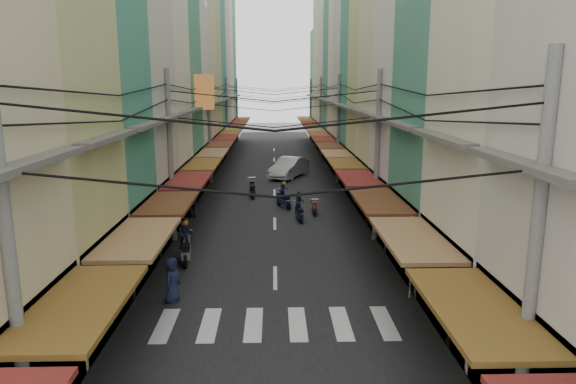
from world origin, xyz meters
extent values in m
plane|color=slate|center=(0.00, 0.00, 0.00)|extent=(160.00, 160.00, 0.00)
cube|color=black|center=(0.00, 20.00, 0.01)|extent=(10.00, 80.00, 0.02)
cube|color=gray|center=(-6.50, 20.00, 0.03)|extent=(3.00, 80.00, 0.06)
cube|color=gray|center=(6.50, 20.00, 0.03)|extent=(3.00, 80.00, 0.06)
cube|color=silver|center=(-3.50, -6.00, 0.03)|extent=(0.55, 2.40, 0.01)
cube|color=silver|center=(-2.10, -6.00, 0.03)|extent=(0.55, 2.40, 0.01)
cube|color=silver|center=(-0.70, -6.00, 0.03)|extent=(0.55, 2.40, 0.01)
cube|color=silver|center=(0.70, -6.00, 0.03)|extent=(0.55, 2.40, 0.01)
cube|color=silver|center=(2.10, -6.00, 0.03)|extent=(0.55, 2.40, 0.01)
cube|color=silver|center=(3.50, -6.00, 0.03)|extent=(0.55, 2.40, 0.01)
cube|color=black|center=(-5.60, -10.98, 1.60)|extent=(1.20, 4.53, 3.20)
cube|color=brown|center=(-4.10, -10.98, 3.00)|extent=(1.80, 4.34, 0.12)
cube|color=#595651|center=(-4.75, -10.98, 6.00)|extent=(0.50, 4.24, 0.15)
cube|color=black|center=(-5.60, -6.27, 1.60)|extent=(1.20, 4.52, 3.20)
cube|color=olive|center=(-4.10, -6.27, 3.00)|extent=(1.80, 4.33, 0.12)
cube|color=#595651|center=(-4.75, -6.27, 6.00)|extent=(0.50, 4.23, 0.15)
cube|color=#3F8C73|center=(-8.00, -1.76, 9.62)|extent=(6.00, 4.30, 19.25)
cube|color=black|center=(-5.60, -1.76, 1.60)|extent=(1.20, 4.13, 3.20)
cube|color=#5C321A|center=(-4.10, -1.76, 3.00)|extent=(1.80, 3.96, 0.12)
cube|color=#595651|center=(-4.75, -1.76, 6.00)|extent=(0.50, 3.87, 0.15)
cube|color=beige|center=(-8.00, 2.96, 10.47)|extent=(6.00, 5.14, 20.93)
cube|color=black|center=(-5.60, 2.96, 1.60)|extent=(1.20, 4.94, 3.20)
cube|color=maroon|center=(-4.10, 2.96, 3.00)|extent=(1.80, 4.73, 0.12)
cube|color=#595651|center=(-4.75, 2.96, 6.00)|extent=(0.50, 4.63, 0.15)
cube|color=beige|center=(-8.00, 8.00, 8.72)|extent=(6.00, 4.95, 17.43)
cube|color=black|center=(-5.60, 8.00, 1.60)|extent=(1.20, 4.75, 3.20)
cube|color=brown|center=(-4.10, 8.00, 3.00)|extent=(1.80, 4.56, 0.12)
cube|color=#595651|center=(-4.75, 8.00, 6.00)|extent=(0.50, 4.46, 0.15)
cube|color=#488B71|center=(-8.00, 12.98, 8.16)|extent=(6.00, 4.99, 16.32)
cube|color=black|center=(-5.60, 12.98, 1.60)|extent=(1.20, 4.80, 3.20)
cube|color=olive|center=(-4.10, 12.98, 3.00)|extent=(1.80, 4.60, 0.12)
cube|color=#595651|center=(-4.75, 12.98, 6.00)|extent=(0.50, 4.50, 0.15)
cube|color=silver|center=(-8.00, 17.80, 11.44)|extent=(6.00, 4.65, 22.87)
cube|color=black|center=(-5.60, 17.80, 1.60)|extent=(1.20, 4.46, 3.20)
cube|color=#5C321A|center=(-4.10, 17.80, 3.00)|extent=(1.80, 4.27, 0.12)
cube|color=#595651|center=(-4.75, 17.80, 6.00)|extent=(0.50, 4.18, 0.15)
cube|color=beige|center=(-8.00, 22.57, 10.29)|extent=(6.00, 4.89, 20.58)
cube|color=black|center=(-5.60, 22.57, 1.60)|extent=(1.20, 4.70, 3.20)
cube|color=maroon|center=(-4.10, 22.57, 3.00)|extent=(1.80, 4.50, 0.12)
cube|color=#595651|center=(-4.75, 22.57, 6.00)|extent=(0.50, 4.40, 0.15)
cube|color=tan|center=(-8.00, 27.27, 9.22)|extent=(6.00, 4.52, 18.44)
cube|color=black|center=(-5.60, 27.27, 1.60)|extent=(1.20, 4.34, 3.20)
cube|color=brown|center=(-4.10, 27.27, 3.00)|extent=(1.80, 4.16, 0.12)
cube|color=#595651|center=(-4.75, 27.27, 6.00)|extent=(0.50, 4.07, 0.15)
cube|color=#3F8C73|center=(-8.00, 32.13, 10.31)|extent=(6.00, 5.20, 20.63)
cube|color=black|center=(-5.60, 32.13, 1.60)|extent=(1.20, 4.99, 3.20)
cube|color=olive|center=(-4.10, 32.13, 3.00)|extent=(1.80, 4.78, 0.12)
cube|color=#595651|center=(-4.75, 32.13, 6.00)|extent=(0.50, 4.68, 0.15)
cube|color=beige|center=(-8.00, 37.20, 11.85)|extent=(6.00, 4.94, 23.70)
cube|color=black|center=(-5.60, 37.20, 1.60)|extent=(1.20, 4.74, 3.20)
cube|color=#5C321A|center=(-4.10, 37.20, 3.00)|extent=(1.80, 4.55, 0.12)
cube|color=#595651|center=(-4.75, 37.20, 6.00)|extent=(0.50, 4.45, 0.15)
cube|color=beige|center=(-8.00, 42.14, 10.56)|extent=(6.00, 4.96, 21.12)
cube|color=black|center=(-5.60, 42.14, 1.60)|extent=(1.20, 4.76, 3.20)
cube|color=maroon|center=(-4.10, 42.14, 3.00)|extent=(1.80, 4.56, 0.12)
cube|color=#595651|center=(-4.75, 42.14, 6.00)|extent=(0.50, 4.46, 0.15)
cube|color=#488B71|center=(-8.00, 47.14, 9.95)|extent=(6.00, 5.04, 19.90)
cube|color=black|center=(-5.60, 47.14, 1.60)|extent=(1.20, 4.84, 3.20)
cube|color=brown|center=(-4.10, 47.14, 3.00)|extent=(1.80, 4.64, 0.12)
cube|color=#595651|center=(-4.75, 47.14, 6.00)|extent=(0.50, 4.54, 0.15)
cube|color=brown|center=(-4.40, 12.00, 7.00)|extent=(1.20, 0.40, 2.20)
cube|color=black|center=(5.60, -11.40, 1.60)|extent=(1.20, 4.54, 3.20)
cube|color=brown|center=(4.10, -11.40, 3.00)|extent=(1.80, 4.35, 0.12)
cube|color=#595651|center=(4.75, -11.40, 6.00)|extent=(0.50, 4.25, 0.15)
cube|color=black|center=(5.60, -6.55, 1.60)|extent=(1.20, 4.78, 3.20)
cube|color=olive|center=(4.10, -6.55, 3.00)|extent=(1.80, 4.58, 0.12)
cube|color=#595651|center=(4.75, -6.55, 6.00)|extent=(0.50, 4.48, 0.15)
cube|color=#488B71|center=(8.00, -1.55, 7.54)|extent=(6.00, 5.03, 15.08)
cube|color=black|center=(5.60, -1.55, 1.60)|extent=(1.20, 4.83, 3.20)
cube|color=#5C321A|center=(4.10, -1.55, 3.00)|extent=(1.80, 4.63, 0.12)
cube|color=#595651|center=(4.75, -1.55, 6.00)|extent=(0.50, 4.53, 0.15)
cube|color=silver|center=(8.00, 3.36, 10.83)|extent=(6.00, 4.79, 21.66)
cube|color=black|center=(5.60, 3.36, 1.60)|extent=(1.20, 4.60, 3.20)
cube|color=maroon|center=(4.10, 3.36, 3.00)|extent=(1.80, 4.41, 0.12)
cube|color=#595651|center=(4.75, 3.36, 6.00)|extent=(0.50, 4.31, 0.15)
cube|color=beige|center=(8.00, 8.02, 10.37)|extent=(6.00, 4.52, 20.74)
cube|color=black|center=(5.60, 8.02, 1.60)|extent=(1.20, 4.34, 3.20)
cube|color=brown|center=(4.10, 8.02, 3.00)|extent=(1.80, 4.16, 0.12)
cube|color=#595651|center=(4.75, 8.02, 6.00)|extent=(0.50, 4.07, 0.15)
cube|color=tan|center=(8.00, 12.34, 7.06)|extent=(6.00, 4.12, 14.13)
cube|color=black|center=(5.60, 12.34, 1.60)|extent=(1.20, 3.96, 3.20)
cube|color=olive|center=(4.10, 12.34, 3.00)|extent=(1.80, 3.79, 0.12)
cube|color=#595651|center=(4.75, 12.34, 6.00)|extent=(0.50, 3.71, 0.15)
cube|color=#3F8C73|center=(8.00, 16.61, 8.84)|extent=(6.00, 4.40, 17.68)
cube|color=black|center=(5.60, 16.61, 1.60)|extent=(1.20, 4.23, 3.20)
cube|color=#5C321A|center=(4.10, 16.61, 3.00)|extent=(1.80, 4.05, 0.12)
cube|color=#595651|center=(4.75, 16.61, 6.00)|extent=(0.50, 3.96, 0.15)
cube|color=beige|center=(8.00, 21.13, 11.30)|extent=(6.00, 4.64, 22.59)
cube|color=black|center=(5.60, 21.13, 1.60)|extent=(1.20, 4.45, 3.20)
cube|color=maroon|center=(4.10, 21.13, 3.00)|extent=(1.80, 4.26, 0.12)
cube|color=#595651|center=(4.75, 21.13, 6.00)|extent=(0.50, 4.17, 0.15)
cube|color=beige|center=(8.00, 25.45, 10.63)|extent=(6.00, 4.00, 21.25)
cube|color=black|center=(5.60, 25.45, 1.60)|extent=(1.20, 3.84, 3.20)
cube|color=brown|center=(4.10, 25.45, 3.00)|extent=(1.80, 3.68, 0.12)
cube|color=#595651|center=(4.75, 25.45, 6.00)|extent=(0.50, 3.60, 0.15)
cube|color=#488B71|center=(8.00, 29.95, 11.16)|extent=(6.00, 5.01, 22.33)
cube|color=black|center=(5.60, 29.95, 1.60)|extent=(1.20, 4.81, 3.20)
cube|color=olive|center=(4.10, 29.95, 3.00)|extent=(1.80, 4.61, 0.12)
cube|color=#595651|center=(4.75, 29.95, 6.00)|extent=(0.50, 4.51, 0.15)
cube|color=silver|center=(8.00, 34.96, 9.86)|extent=(6.00, 5.00, 19.71)
cube|color=black|center=(5.60, 34.96, 1.60)|extent=(1.20, 4.80, 3.20)
cube|color=#5C321A|center=(4.10, 34.96, 3.00)|extent=(1.80, 4.60, 0.12)
cube|color=#595651|center=(4.75, 34.96, 6.00)|extent=(0.50, 4.50, 0.15)
cube|color=beige|center=(8.00, 39.61, 8.43)|extent=(6.00, 4.32, 16.86)
cube|color=black|center=(5.60, 39.61, 1.60)|extent=(1.20, 4.15, 3.20)
cube|color=maroon|center=(4.10, 39.61, 3.00)|extent=(1.80, 3.97, 0.12)
cube|color=#595651|center=(4.75, 39.61, 6.00)|extent=(0.50, 3.89, 0.15)
cube|color=tan|center=(8.00, 43.94, 9.98)|extent=(6.00, 4.33, 19.96)
cube|color=black|center=(5.60, 43.94, 1.60)|extent=(1.20, 4.16, 3.20)
cube|color=brown|center=(4.10, 43.94, 3.00)|extent=(1.80, 3.99, 0.12)
cube|color=#595651|center=(4.75, 43.94, 6.00)|extent=(0.50, 3.90, 0.15)
cube|color=#3F8C73|center=(8.00, 48.54, 7.17)|extent=(6.00, 4.88, 14.34)
cube|color=black|center=(5.60, 48.54, 1.60)|extent=(1.20, 4.68, 3.20)
cube|color=olive|center=(4.10, 48.54, 3.00)|extent=(1.80, 4.49, 0.12)
cube|color=#595651|center=(4.75, 48.54, 6.00)|extent=(0.50, 4.39, 0.15)
cylinder|color=gray|center=(-4.90, -12.00, 4.10)|extent=(0.26, 0.26, 8.20)
cylinder|color=gray|center=(4.90, -12.00, 4.10)|extent=(0.26, 0.26, 8.20)
cylinder|color=gray|center=(-4.90, 3.00, 4.10)|extent=(0.26, 0.26, 8.20)
cylinder|color=gray|center=(4.90, 3.00, 4.10)|extent=(0.26, 0.26, 8.20)
cylinder|color=gray|center=(-4.90, 18.00, 4.10)|extent=(0.26, 0.26, 8.20)
cylinder|color=gray|center=(4.90, 18.00, 4.10)|extent=(0.26, 0.26, 8.20)
cylinder|color=gray|center=(-4.90, 33.00, 4.10)|extent=(0.26, 0.26, 8.20)
cylinder|color=gray|center=(4.90, 33.00, 4.10)|extent=(0.26, 0.26, 8.20)
cylinder|color=gray|center=(-4.90, 48.00, 4.10)|extent=(0.26, 0.26, 8.20)
cylinder|color=gray|center=(4.90, 48.00, 4.10)|extent=(0.26, 0.26, 8.20)
imported|color=silver|center=(1.21, 20.16, 0.00)|extent=(6.19, 4.42, 2.04)
imported|color=black|center=(6.48, -0.29, 0.00)|extent=(1.65, 0.86, 1.08)
cylinder|color=black|center=(-3.80, 0.61, 0.28)|extent=(0.11, 0.57, 0.57)
cylinder|color=black|center=(-3.80, -0.81, 0.28)|extent=(0.11, 0.57, 0.57)
cube|color=gray|center=(-3.80, -0.10, 0.46)|extent=(0.37, 1.26, 0.31)
cube|color=black|center=(-3.80, -0.38, 0.79)|extent=(0.35, 0.60, 0.20)
cube|color=gray|center=(-3.80, 0.50, 0.71)|extent=(0.33, 0.31, 0.60)
imported|color=#1C2343|center=(-3.80, -0.10, 0.60)|extent=(0.58, 0.41, 1.45)
sphere|color=#C48917|center=(-3.80, -0.10, 1.69)|extent=(0.31, 0.31, 0.31)
cylinder|color=black|center=(1.37, 7.10, 0.24)|extent=(0.09, 0.48, 0.48)
cylinder|color=black|center=(1.37, 5.89, 0.24)|extent=(0.09, 0.48, 0.48)
cube|color=#121944|center=(1.37, 6.49, 0.39)|extent=(0.32, 1.07, 0.26)
cube|color=black|center=(1.37, 6.26, 0.67)|extent=(0.30, 0.51, 0.17)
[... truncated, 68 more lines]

